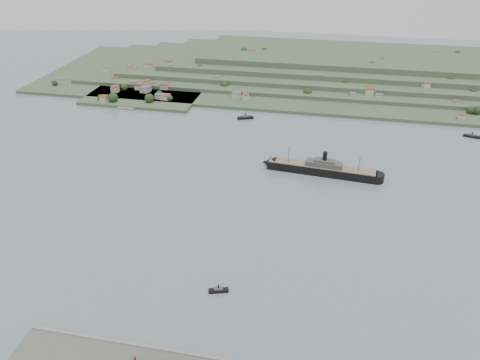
# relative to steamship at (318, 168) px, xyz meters

# --- Properties ---
(ground) EXTENTS (1400.00, 1400.00, 0.00)m
(ground) POSITION_rel_steamship_xyz_m (-45.42, -82.00, -5.18)
(ground) COLOR slate
(ground) RESTS_ON ground
(far_peninsula) EXTENTS (760.00, 309.00, 30.00)m
(far_peninsula) POSITION_rel_steamship_xyz_m (-17.52, 311.10, 6.70)
(far_peninsula) COLOR #3A5337
(far_peninsula) RESTS_ON ground
(steamship) EXTENTS (116.88, 23.72, 28.03)m
(steamship) POSITION_rel_steamship_xyz_m (0.00, 0.00, 0.00)
(steamship) COLOR black
(steamship) RESTS_ON ground
(tugboat) EXTENTS (13.62, 7.29, 5.93)m
(tugboat) POSITION_rel_steamship_xyz_m (-54.39, -177.33, -3.73)
(tugboat) COLOR black
(tugboat) RESTS_ON ground
(ferry_west) EXTENTS (20.12, 12.45, 7.32)m
(ferry_west) POSITION_rel_steamship_xyz_m (-94.96, 121.83, -3.41)
(ferry_west) COLOR black
(ferry_west) RESTS_ON ground
(ferry_east) EXTENTS (18.17, 8.79, 6.57)m
(ferry_east) POSITION_rel_steamship_xyz_m (163.14, 119.26, -3.59)
(ferry_east) COLOR black
(ferry_east) RESTS_ON ground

